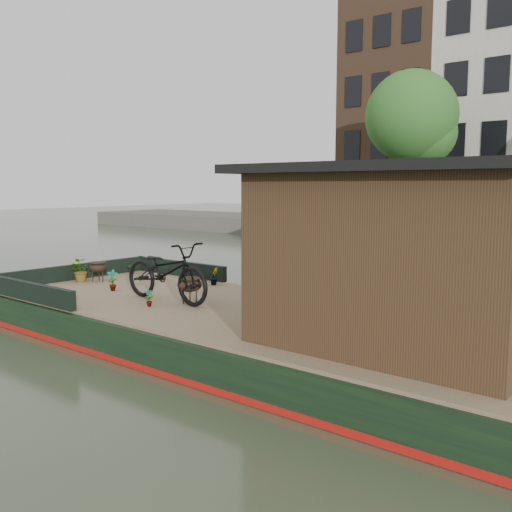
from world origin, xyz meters
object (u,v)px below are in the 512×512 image
Objects in this scene: cabin at (408,253)px; brazier_rear at (98,272)px; dinghy at (327,251)px; potted_plant_a at (112,280)px; bicycle at (166,272)px; brazier_front at (190,290)px.

cabin reaches higher than brazier_rear.
brazier_rear is 11.20m from dinghy.
brazier_rear reaches higher than dinghy.
potted_plant_a is (-6.26, -0.32, -1.01)m from cabin.
brazier_rear is at bearing 79.76° from bicycle.
brazier_front reaches higher than potted_plant_a.
potted_plant_a is 1.34m from brazier_rear.
dinghy is at bearing 95.00° from brazier_rear.
dinghy is at bearing 110.59° from brazier_front.
potted_plant_a is (-1.67, 0.01, -0.34)m from bicycle.
cabin is at bearing -1.54° from brazier_rear.
cabin is 7.56m from brazier_rear.
dinghy is (-8.47, 11.34, -1.60)m from cabin.
brazier_rear is 0.16× the size of dinghy.
cabin is 1.49× the size of dinghy.
cabin is 4.26m from brazier_front.
cabin reaches higher than bicycle.
potted_plant_a is 0.16× the size of dinghy.
bicycle is 0.58m from brazier_front.
brazier_rear is at bearing 178.46° from cabin.
bicycle is 2.97m from brazier_rear.
brazier_front is at bearing -177.65° from cabin.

